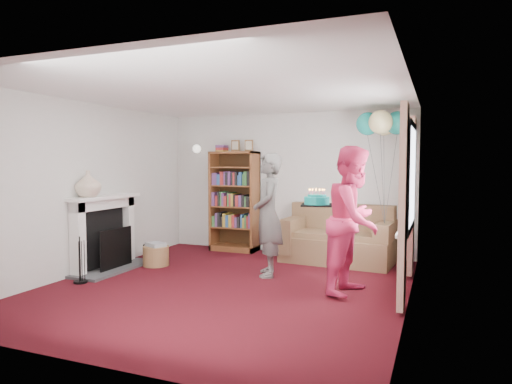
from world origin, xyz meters
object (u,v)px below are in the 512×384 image
at_px(sofa, 339,240).
at_px(birthday_cake, 317,201).
at_px(person_striped, 268,215).
at_px(bookcase, 235,202).
at_px(person_magenta, 354,220).

height_order(sofa, birthday_cake, birthday_cake).
xyz_separation_m(person_striped, birthday_cake, (0.75, -0.16, 0.24)).
xyz_separation_m(bookcase, person_striped, (1.22, -1.55, -0.02)).
distance_m(person_striped, person_magenta, 1.36).
bearing_deg(person_striped, person_magenta, 49.31).
bearing_deg(bookcase, person_striped, -51.62).
distance_m(bookcase, person_magenta, 3.20).
height_order(sofa, person_magenta, person_magenta).
relative_size(person_striped, birthday_cake, 4.38).
height_order(person_magenta, birthday_cake, person_magenta).
relative_size(person_magenta, birthday_cake, 4.56).
bearing_deg(birthday_cake, sofa, 90.06).
distance_m(person_striped, birthday_cake, 0.80).
height_order(bookcase, person_striped, bookcase).
xyz_separation_m(person_striped, person_magenta, (1.29, -0.43, 0.03)).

